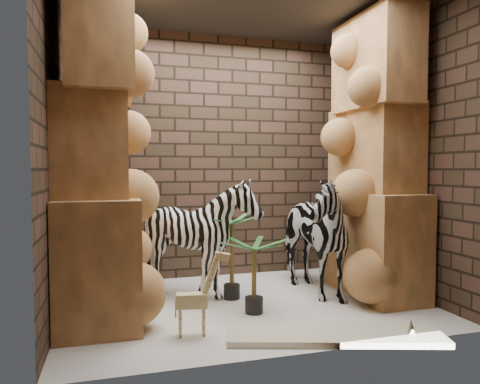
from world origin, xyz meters
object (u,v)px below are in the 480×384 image
object	(u,v)px
zebra_left	(199,244)
palm_back	(254,276)
palm_front	(232,256)
surfboard	(335,335)
zebra_right	(306,225)
giraffe_toy	(192,291)

from	to	relation	value
zebra_left	palm_back	world-z (taller)	zebra_left
palm_front	surfboard	world-z (taller)	palm_front
zebra_left	palm_front	distance (m)	0.36
zebra_right	zebra_left	xyz separation A→B (m)	(-1.15, 0.13, -0.17)
palm_front	palm_back	distance (m)	0.52
surfboard	palm_front	bearing A→B (deg)	128.43
giraffe_toy	palm_front	bearing A→B (deg)	67.10
zebra_right	giraffe_toy	world-z (taller)	zebra_right
giraffe_toy	palm_front	distance (m)	1.07
palm_front	palm_back	xyz separation A→B (m)	(0.08, -0.50, -0.09)
palm_front	surfboard	distance (m)	1.44
giraffe_toy	zebra_left	bearing A→B (deg)	85.51
zebra_left	zebra_right	bearing A→B (deg)	-9.54
palm_front	palm_back	world-z (taller)	palm_front
zebra_right	zebra_left	world-z (taller)	zebra_right
palm_front	palm_back	bearing A→B (deg)	-80.91
palm_back	giraffe_toy	bearing A→B (deg)	-148.75
zebra_left	palm_front	world-z (taller)	zebra_left
surfboard	giraffe_toy	bearing A→B (deg)	177.55
surfboard	zebra_right	bearing A→B (deg)	92.46
zebra_right	palm_back	size ratio (longest dim) A/B	2.10
palm_back	surfboard	xyz separation A→B (m)	(0.43, -0.77, -0.33)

